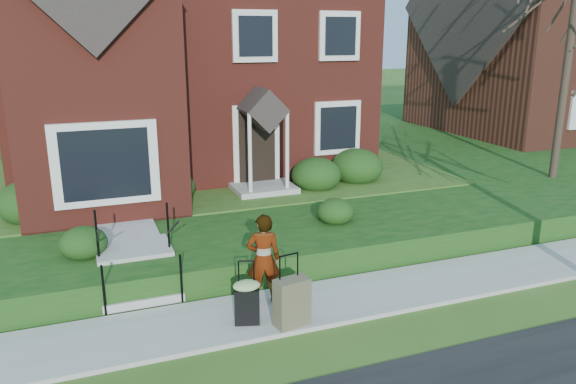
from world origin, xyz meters
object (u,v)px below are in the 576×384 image
front_steps (137,266)px  suitcase_olive (292,302)px  suitcase_black (247,300)px  woman (264,259)px

front_steps → suitcase_olive: bearing=-48.3°
suitcase_black → woman: bearing=67.7°
front_steps → woman: 2.54m
front_steps → suitcase_olive: front_steps is taller
woman → suitcase_black: 0.89m
woman → suitcase_olive: 1.04m
front_steps → suitcase_black: front_steps is taller
suitcase_black → suitcase_olive: size_ratio=0.90×
front_steps → suitcase_olive: size_ratio=1.67×
suitcase_black → front_steps: bearing=141.8°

